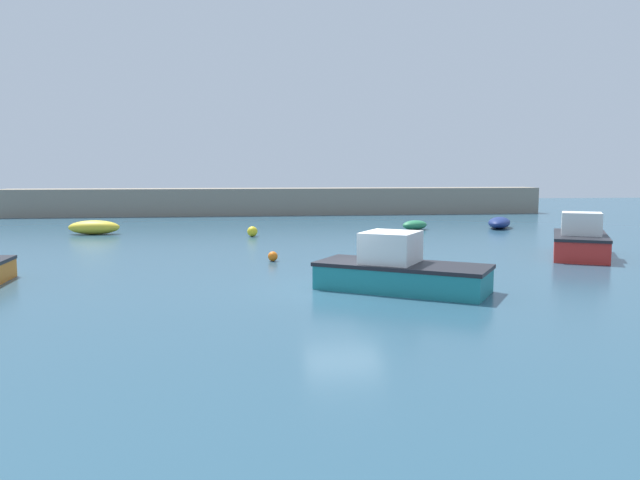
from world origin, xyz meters
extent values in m
cube|color=#284C60|center=(0.00, 0.00, -0.10)|extent=(120.00, 120.00, 0.20)
cube|color=gray|center=(0.00, 33.68, 1.12)|extent=(45.00, 3.05, 2.24)
cube|color=teal|center=(1.77, -0.51, 0.37)|extent=(5.57, 4.62, 0.75)
cube|color=black|center=(1.77, -0.51, 0.81)|extent=(5.68, 4.71, 0.12)
cube|color=silver|center=(1.44, -0.29, 1.30)|extent=(2.30, 2.34, 1.10)
ellipsoid|color=navy|center=(13.43, 19.29, 0.36)|extent=(2.78, 3.55, 0.73)
cube|color=red|center=(11.47, 6.06, 0.44)|extent=(4.13, 5.28, 0.88)
cube|color=black|center=(11.47, 6.06, 0.94)|extent=(4.22, 5.39, 0.12)
cube|color=silver|center=(11.30, 5.73, 1.42)|extent=(2.06, 1.97, 1.09)
ellipsoid|color=#287A4C|center=(7.66, 18.90, 0.30)|extent=(2.17, 1.86, 0.60)
ellipsoid|color=yellow|center=(-11.88, 18.58, 0.41)|extent=(3.00, 1.35, 0.83)
sphere|color=orange|center=(-1.96, 6.35, 0.20)|extent=(0.41, 0.41, 0.41)
sphere|color=yellow|center=(-2.63, 16.14, 0.29)|extent=(0.59, 0.59, 0.59)
camera|label=1|loc=(-3.21, -19.37, 3.78)|focal=35.00mm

